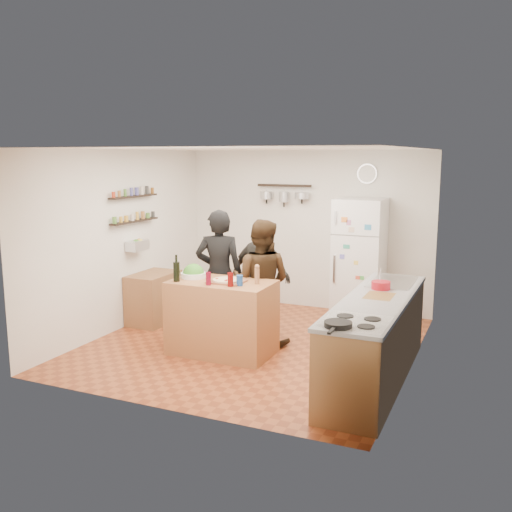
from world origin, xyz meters
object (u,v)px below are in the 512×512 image
at_px(salad_bowl, 194,275).
at_px(wall_clock, 367,174).
at_px(person_left, 219,274).
at_px(skillet, 338,324).
at_px(person_center, 261,282).
at_px(side_table, 154,298).
at_px(fridge, 359,259).
at_px(salt_canister, 240,280).
at_px(red_bowl, 381,285).
at_px(pepper_mill, 257,276).
at_px(wine_bottle, 177,272).
at_px(counter_run, 375,340).
at_px(prep_island, 222,317).
at_px(person_back, 261,276).

height_order(salad_bowl, wall_clock, wall_clock).
bearing_deg(person_left, skillet, 119.57).
relative_size(person_center, side_table, 2.03).
bearing_deg(fridge, salt_canister, -110.50).
distance_m(skillet, red_bowl, 1.61).
bearing_deg(person_center, side_table, -12.61).
height_order(pepper_mill, fridge, fridge).
bearing_deg(skillet, salad_bowl, 149.35).
relative_size(person_center, red_bowl, 7.54).
bearing_deg(person_left, person_center, 158.72).
relative_size(fridge, wall_clock, 6.00).
xyz_separation_m(wine_bottle, counter_run, (2.42, 0.12, -0.58)).
height_order(prep_island, pepper_mill, pepper_mill).
distance_m(counter_run, red_bowl, 0.67).
bearing_deg(salad_bowl, wall_clock, 57.37).
xyz_separation_m(person_back, counter_run, (1.82, -1.09, -0.34)).
bearing_deg(side_table, wall_clock, 33.00).
bearing_deg(person_left, red_bowl, 154.12).
distance_m(pepper_mill, fridge, 2.27).
height_order(salt_canister, counter_run, salt_canister).
bearing_deg(person_center, pepper_mill, 102.82).
xyz_separation_m(salad_bowl, skillet, (2.24, -1.33, 0.00)).
height_order(person_left, counter_run, person_left).
bearing_deg(side_table, red_bowl, -7.60).
distance_m(salt_canister, person_back, 1.15).
height_order(wine_bottle, wall_clock, wall_clock).
relative_size(person_left, red_bowl, 8.02).
relative_size(person_center, person_back, 1.03).
relative_size(counter_run, skillet, 10.47).
bearing_deg(pepper_mill, person_center, 108.06).
bearing_deg(counter_run, salt_canister, -179.34).
distance_m(salad_bowl, side_table, 1.44).
height_order(red_bowl, fridge, fridge).
bearing_deg(salad_bowl, salt_canister, -13.28).
relative_size(pepper_mill, side_table, 0.23).
xyz_separation_m(salad_bowl, side_table, (-1.10, 0.73, -0.58)).
relative_size(wine_bottle, skillet, 0.95).
distance_m(salt_canister, person_left, 0.93).
height_order(fridge, wall_clock, wall_clock).
bearing_deg(pepper_mill, person_back, 110.59).
bearing_deg(side_table, wine_bottle, -44.40).
bearing_deg(wall_clock, salt_canister, -108.13).
bearing_deg(prep_island, fridge, 62.04).
bearing_deg(prep_island, salad_bowl, 173.21).
xyz_separation_m(prep_island, person_back, (0.10, 0.99, 0.33)).
relative_size(wine_bottle, fridge, 0.13).
relative_size(salt_canister, fridge, 0.07).
bearing_deg(prep_island, person_back, 84.46).
height_order(wine_bottle, person_back, person_back).
bearing_deg(red_bowl, side_table, 172.40).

